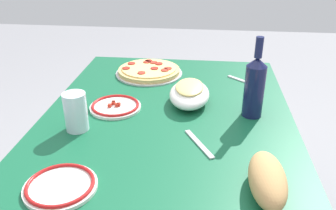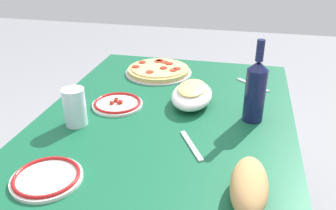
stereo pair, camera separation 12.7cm
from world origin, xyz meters
The scene contains 10 objects.
dining_table centered at (0.00, 0.00, 0.59)m, with size 1.16×0.88×0.72m.
pepperoni_pizza centered at (0.37, 0.13, 0.73)m, with size 0.30×0.30×0.03m.
baked_pasta_dish centered at (0.09, -0.07, 0.76)m, with size 0.24×0.15×0.08m.
wine_bottle centered at (0.01, -0.30, 0.83)m, with size 0.07×0.07×0.28m.
water_glass centered at (-0.15, 0.28, 0.78)m, with size 0.08×0.08×0.13m, color silver.
side_plate_near centered at (-0.45, 0.23, 0.73)m, with size 0.19×0.19×0.02m.
side_plate_far centered at (0.01, 0.20, 0.73)m, with size 0.19×0.19×0.02m.
bread_loaf centered at (-0.41, -0.29, 0.76)m, with size 0.22×0.09×0.08m, color tan.
fork_left centered at (0.32, -0.30, 0.72)m, with size 0.17×0.02×0.01m, color #B7B7BC.
fork_right centered at (-0.20, -0.12, 0.72)m, with size 0.17×0.02×0.01m, color #B7B7BC.
Camera 1 is at (-1.13, -0.12, 1.31)m, focal length 38.03 mm.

